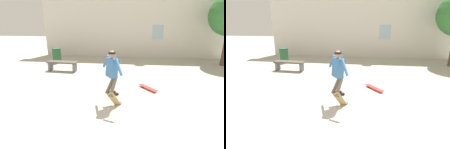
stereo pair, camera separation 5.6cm
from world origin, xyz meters
The scene contains 7 objects.
ground_plane centered at (0.00, 0.00, 0.00)m, with size 40.00×40.00×0.00m, color #B2AD9E.
building_backdrop centered at (0.01, 7.24, 2.45)m, with size 12.58×0.52×5.63m.
park_bench centered at (-3.38, 3.32, 0.36)m, with size 1.58×0.49×0.50m.
trash_bin centered at (-4.36, 4.94, 0.46)m, with size 0.55×0.55×0.87m.
skater centered at (-0.44, -0.13, 1.17)m, with size 0.72×0.96×1.36m.
skateboard_flipping centered at (-0.34, -0.15, 0.19)m, with size 0.48×0.42×0.76m.
skateboard_resting centered at (0.77, 1.33, 0.07)m, with size 0.69×0.79×0.08m.
Camera 1 is at (0.11, -4.96, 2.60)m, focal length 28.00 mm.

